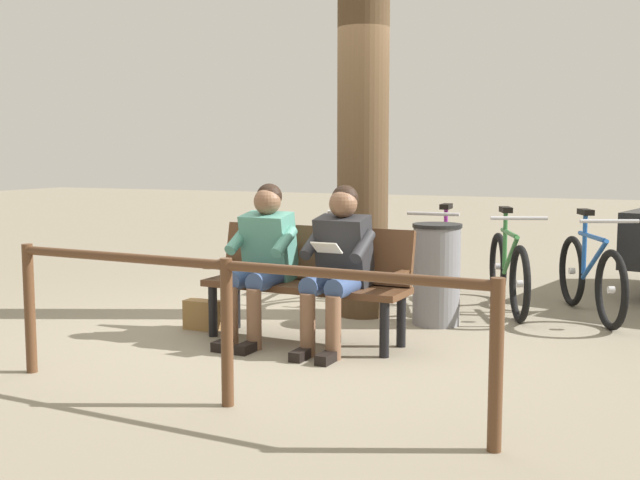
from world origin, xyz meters
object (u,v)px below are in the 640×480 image
Objects in this scene: handbag at (203,315)px; tree_trunk at (363,99)px; litter_bin at (436,274)px; bicycle_black at (590,276)px; bicycle_silver at (363,261)px; bench at (309,274)px; person_companion at (262,254)px; bicycle_blue at (441,264)px; person_reading at (338,259)px; bicycle_red at (508,271)px.

handbag is 2.30m from tree_trunk.
bicycle_black reaches higher than litter_bin.
bicycle_silver is at bearing -42.88° from litter_bin.
bench is at bearing 86.98° from tree_trunk.
person_companion is at bearing 43.96° from litter_bin.
handbag is at bearing 47.04° from tree_trunk.
person_companion reaches higher than bench.
litter_bin is 1.07m from bicycle_blue.
tree_trunk reaches higher than litter_bin.
person_reading is at bearing 152.86° from bench.
bicycle_silver is at bearing -115.39° from bicycle_black.
bicycle_blue is at bearing -126.69° from handbag.
bicycle_blue is at bearing -121.46° from bicycle_black.
bicycle_black is at bearing -144.38° from litter_bin.
bench is 0.39m from person_companion.
litter_bin is 1.43m from bicycle_black.
litter_bin is at bearing -77.25° from bicycle_black.
bicycle_blue and bicycle_silver have the same top height.
bicycle_silver is (1.00, -0.92, -0.07)m from litter_bin.
bicycle_black is 2.16m from bicycle_silver.
handbag is (0.94, 0.03, -0.39)m from bench.
bicycle_black is 0.93× the size of bicycle_blue.
tree_trunk reaches higher than bicycle_black.
bicycle_red is (-1.15, -0.71, -1.54)m from tree_trunk.
person_companion reaches higher than handbag.
litter_bin is at bearing 9.66° from bicycle_blue.
bicycle_red is (-2.15, -1.78, 0.24)m from handbag.
bench is 1.18m from litter_bin.
handbag is 0.19× the size of bicycle_red.
tree_trunk is 2.39× the size of bicycle_red.
bicycle_blue reaches higher than bench.
bench is 1.35× the size of person_reading.
tree_trunk reaches higher than bicycle_red.
bicycle_silver is at bearing -79.85° from bench.
bicycle_blue is (-0.22, -2.12, -0.31)m from person_reading.
tree_trunk is at bearing -75.10° from person_reading.
tree_trunk reaches higher than person_reading.
person_companion is at bearing -72.96° from bicycle_black.
bench is 0.39m from person_reading.
person_reading is 2.15m from bicycle_blue.
bicycle_red is at bearing 70.92° from bicycle_blue.
person_companion is 2.95m from bicycle_black.
person_companion is 2.00m from bicycle_silver.
bicycle_red is at bearing -126.21° from person_companion.
person_reading reaches higher than bicycle_red.
tree_trunk is 2.52m from bicycle_black.
bicycle_silver is (0.77, 0.11, 0.00)m from bicycle_blue.
tree_trunk is at bearing -79.08° from bicycle_red.
bicycle_red is at bearing -140.37° from handbag.
person_reading is at bearing 179.95° from person_companion.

